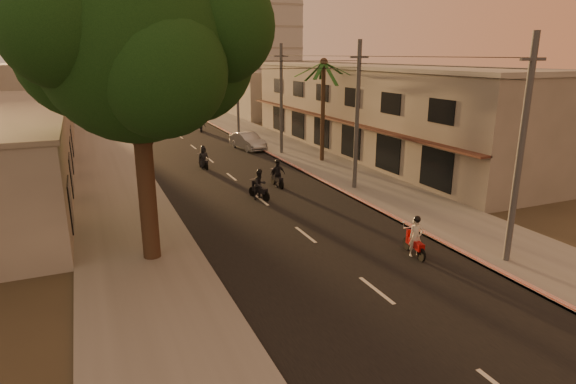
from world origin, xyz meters
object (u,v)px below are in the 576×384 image
(scooter_mid_b, at_px, (277,175))
(scooter_far_b, at_px, (201,125))
(scooter_red, at_px, (415,238))
(scooter_mid_a, at_px, (260,185))
(palm_tree, at_px, (324,68))
(broadleaf_tree, at_px, (145,46))
(scooter_far_a, at_px, (203,158))
(parked_car, at_px, (248,141))

(scooter_mid_b, distance_m, scooter_far_b, 24.18)
(scooter_red, distance_m, scooter_mid_a, 10.79)
(palm_tree, xyz_separation_m, scooter_mid_b, (-6.03, -5.62, -6.34))
(broadleaf_tree, xyz_separation_m, scooter_far_a, (5.47, 15.13, -7.69))
(broadleaf_tree, relative_size, scooter_mid_b, 6.56)
(broadleaf_tree, distance_m, scooter_far_b, 34.60)
(scooter_red, bearing_deg, scooter_far_b, 99.77)
(scooter_far_a, distance_m, parked_car, 7.90)
(scooter_red, xyz_separation_m, parked_car, (1.05, 25.02, -0.04))
(palm_tree, bearing_deg, scooter_far_b, 105.81)
(scooter_red, distance_m, scooter_mid_b, 12.42)
(scooter_mid_a, relative_size, scooter_far_b, 1.09)
(broadleaf_tree, xyz_separation_m, scooter_red, (9.80, -4.12, -7.69))
(scooter_mid_a, bearing_deg, palm_tree, 25.57)
(scooter_mid_b, bearing_deg, palm_tree, 40.58)
(broadleaf_tree, height_order, palm_tree, broadleaf_tree)
(broadleaf_tree, xyz_separation_m, palm_tree, (14.61, 13.86, -1.33))
(scooter_mid_b, xyz_separation_m, scooter_far_b, (0.78, 24.17, -0.04))
(scooter_far_b, bearing_deg, scooter_mid_b, -77.30)
(scooter_mid_a, xyz_separation_m, scooter_far_b, (2.72, 26.22, -0.07))
(scooter_red, relative_size, scooter_far_b, 1.08)
(scooter_mid_a, xyz_separation_m, scooter_mid_b, (1.94, 2.05, -0.03))
(broadleaf_tree, xyz_separation_m, scooter_far_b, (9.36, 32.41, -7.71))
(palm_tree, distance_m, scooter_mid_a, 12.74)
(parked_car, bearing_deg, palm_tree, -70.59)
(broadleaf_tree, bearing_deg, scooter_mid_b, 43.85)
(parked_car, bearing_deg, scooter_mid_b, -108.86)
(scooter_mid_b, height_order, scooter_far_a, scooter_mid_b)
(broadleaf_tree, relative_size, scooter_red, 6.71)
(palm_tree, xyz_separation_m, scooter_far_a, (-9.15, 1.27, -6.36))
(scooter_red, height_order, parked_car, scooter_red)
(palm_tree, height_order, scooter_far_b, palm_tree)
(palm_tree, bearing_deg, parked_car, 118.09)
(scooter_mid_b, distance_m, scooter_far_a, 7.56)
(scooter_far_a, relative_size, parked_car, 0.38)
(broadleaf_tree, height_order, scooter_far_b, broadleaf_tree)
(palm_tree, bearing_deg, scooter_mid_a, -136.12)
(palm_tree, bearing_deg, scooter_mid_b, -137.06)
(scooter_far_a, distance_m, scooter_far_b, 17.71)
(scooter_red, height_order, scooter_mid_a, scooter_mid_a)
(scooter_mid_a, bearing_deg, parked_car, 55.70)
(scooter_red, height_order, scooter_mid_b, scooter_mid_b)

